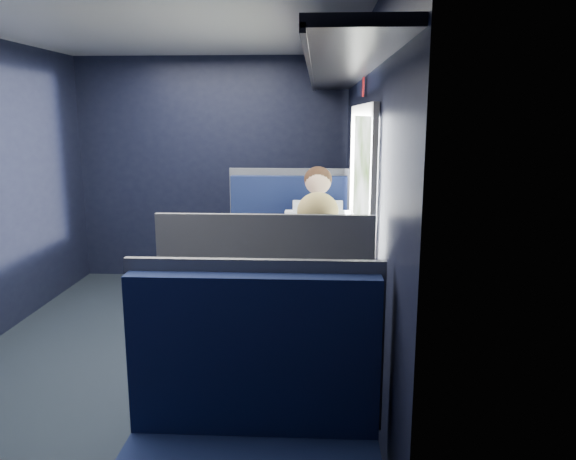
# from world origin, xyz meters

# --- Properties ---
(ground) EXTENTS (2.80, 4.20, 0.01)m
(ground) POSITION_xyz_m (0.00, 0.00, -0.01)
(ground) COLOR black
(room_shell) EXTENTS (3.00, 4.40, 2.40)m
(room_shell) POSITION_xyz_m (0.02, 0.00, 1.48)
(room_shell) COLOR black
(room_shell) RESTS_ON ground
(table) EXTENTS (0.62, 1.00, 0.74)m
(table) POSITION_xyz_m (1.03, 0.00, 0.66)
(table) COLOR #54565E
(table) RESTS_ON ground
(seat_bay_near) EXTENTS (1.04, 0.62, 1.26)m
(seat_bay_near) POSITION_xyz_m (0.84, 0.87, 0.43)
(seat_bay_near) COLOR #0D163B
(seat_bay_near) RESTS_ON ground
(seat_bay_far) EXTENTS (1.04, 0.62, 1.26)m
(seat_bay_far) POSITION_xyz_m (0.85, -0.87, 0.41)
(seat_bay_far) COLOR #0D163B
(seat_bay_far) RESTS_ON ground
(seat_row_front) EXTENTS (1.04, 0.51, 1.16)m
(seat_row_front) POSITION_xyz_m (0.85, 1.80, 0.41)
(seat_row_front) COLOR #0D163B
(seat_row_front) RESTS_ON ground
(man) EXTENTS (0.53, 0.56, 1.32)m
(man) POSITION_xyz_m (1.10, 0.70, 0.72)
(man) COLOR black
(man) RESTS_ON ground
(woman) EXTENTS (0.53, 0.56, 1.32)m
(woman) POSITION_xyz_m (1.10, -0.71, 0.73)
(woman) COLOR black
(woman) RESTS_ON ground
(papers) EXTENTS (0.60, 0.78, 0.01)m
(papers) POSITION_xyz_m (0.92, -0.10, 0.74)
(papers) COLOR white
(papers) RESTS_ON table
(laptop) EXTENTS (0.33, 0.38, 0.25)m
(laptop) POSITION_xyz_m (1.39, -0.06, 0.81)
(laptop) COLOR silver
(laptop) RESTS_ON table
(bottle_small) EXTENTS (0.06, 0.06, 0.22)m
(bottle_small) POSITION_xyz_m (1.33, 0.28, 0.84)
(bottle_small) COLOR silver
(bottle_small) RESTS_ON table
(cup) EXTENTS (0.07, 0.07, 0.09)m
(cup) POSITION_xyz_m (1.33, 0.40, 0.79)
(cup) COLOR white
(cup) RESTS_ON table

